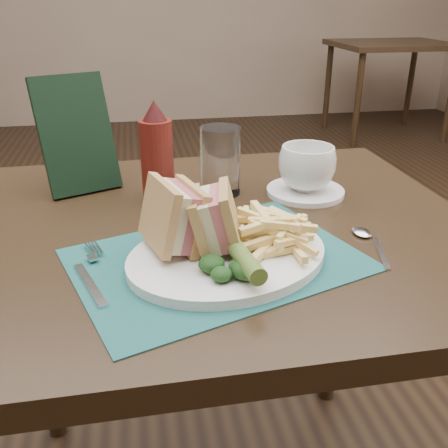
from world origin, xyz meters
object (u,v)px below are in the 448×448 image
object	(u,v)px
sandwich_half_a	(159,218)
ketchup_bottle	(157,151)
table_bg_right	(386,90)
table_main	(214,390)
plate	(228,256)
sandwich_half_b	(201,219)
coffee_cup	(307,168)
placemat	(217,260)
drinking_glass	(220,161)
saucer	(305,191)
check_presenter	(76,135)

from	to	relation	value
sandwich_half_a	ketchup_bottle	distance (m)	0.25
table_bg_right	table_main	bearing A→B (deg)	-121.92
plate	sandwich_half_b	size ratio (longest dim) A/B	3.21
sandwich_half_a	coffee_cup	bearing A→B (deg)	20.31
table_main	coffee_cup	xyz separation A→B (m)	(0.20, 0.10, 0.43)
table_main	placemat	size ratio (longest dim) A/B	2.24
sandwich_half_a	sandwich_half_b	distance (m)	0.06
sandwich_half_a	drinking_glass	distance (m)	0.29
saucer	sandwich_half_b	bearing A→B (deg)	-136.34
table_main	coffee_cup	bearing A→B (deg)	26.36
plate	placemat	bearing A→B (deg)	132.54
saucer	ketchup_bottle	bearing A→B (deg)	175.02
ketchup_bottle	sandwich_half_b	bearing A→B (deg)	-79.29
table_main	ketchup_bottle	bearing A→B (deg)	123.74
table_bg_right	saucer	bearing A→B (deg)	-120.02
table_bg_right	saucer	world-z (taller)	saucer
coffee_cup	check_presenter	size ratio (longest dim) A/B	0.48
coffee_cup	check_presenter	xyz separation A→B (m)	(-0.43, 0.11, 0.06)
drinking_glass	sandwich_half_b	bearing A→B (deg)	-105.77
ketchup_bottle	check_presenter	bearing A→B (deg)	150.40
placemat	saucer	size ratio (longest dim) A/B	2.68
sandwich_half_b	saucer	xyz separation A→B (m)	(0.23, 0.22, -0.06)
table_bg_right	coffee_cup	distance (m)	3.54
placemat	coffee_cup	distance (m)	0.32
placemat	check_presenter	world-z (taller)	check_presenter
sandwich_half_a	coffee_cup	size ratio (longest dim) A/B	0.95
table_main	sandwich_half_a	xyz separation A→B (m)	(-0.09, -0.12, 0.44)
saucer	ketchup_bottle	size ratio (longest dim) A/B	0.81
sandwich_half_b	drinking_glass	xyz separation A→B (m)	(0.07, 0.26, 0.00)
plate	check_presenter	world-z (taller)	check_presenter
placemat	ketchup_bottle	bearing A→B (deg)	104.78
sandwich_half_a	sandwich_half_b	size ratio (longest dim) A/B	1.10
table_bg_right	coffee_cup	world-z (taller)	coffee_cup
sandwich_half_b	saucer	bearing A→B (deg)	54.13
drinking_glass	table_main	bearing A→B (deg)	-105.77
table_main	saucer	xyz separation A→B (m)	(0.20, 0.10, 0.38)
table_main	plate	world-z (taller)	plate
saucer	coffee_cup	distance (m)	0.05
saucer	ketchup_bottle	distance (m)	0.30
coffee_cup	sandwich_half_b	bearing A→B (deg)	-136.34
plate	ketchup_bottle	bearing A→B (deg)	86.33
sandwich_half_b	check_presenter	distance (m)	0.39
table_bg_right	ketchup_bottle	xyz separation A→B (m)	(-2.04, -3.02, 0.47)
table_main	sandwich_half_b	xyz separation A→B (m)	(-0.04, -0.12, 0.44)
check_presenter	sandwich_half_b	bearing A→B (deg)	-82.38
drinking_glass	coffee_cup	bearing A→B (deg)	-11.87
sandwich_half_a	ketchup_bottle	xyz separation A→B (m)	(0.01, 0.24, 0.02)
placemat	coffee_cup	world-z (taller)	coffee_cup
coffee_cup	ketchup_bottle	xyz separation A→B (m)	(-0.28, 0.02, 0.04)
plate	sandwich_half_b	distance (m)	0.07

